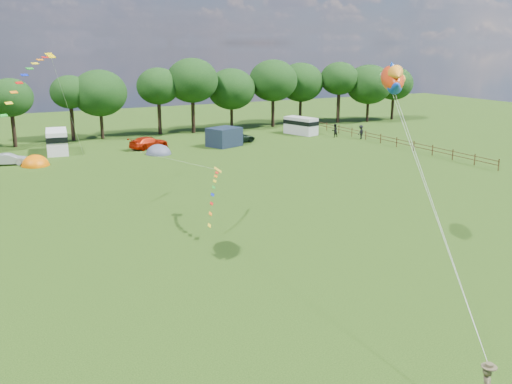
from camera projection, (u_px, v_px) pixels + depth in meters
name	position (u px, v px, depth m)	size (l,w,h in m)	color
ground_plane	(334.00, 314.00, 26.52)	(180.00, 180.00, 0.00)	black
tree_line	(128.00, 89.00, 74.57)	(102.98, 10.98, 10.27)	black
fence	(389.00, 139.00, 70.17)	(0.12, 33.12, 1.20)	#472D19
car_b	(9.00, 159.00, 58.78)	(1.25, 3.35, 1.18)	#9FA3A7
car_c	(149.00, 143.00, 67.90)	(1.98, 4.72, 1.42)	#A81903
car_d	(238.00, 138.00, 71.99)	(2.12, 4.68, 1.28)	black
campervan_c	(57.00, 141.00, 65.01)	(2.98, 5.61, 2.63)	white
campervan_d	(301.00, 125.00, 78.40)	(3.29, 5.16, 2.34)	silver
tent_orange	(36.00, 165.00, 58.55)	(2.82, 3.09, 2.21)	#EB6600
tent_greyblue	(159.00, 154.00, 64.68)	(2.90, 3.18, 2.16)	#484E62
awning_navy	(224.00, 137.00, 69.34)	(3.62, 2.94, 2.26)	#182234
fish_kite	(393.00, 79.00, 30.88)	(2.68, 3.57, 1.93)	red
streamer_kite_b	(31.00, 73.00, 37.82)	(4.29, 4.63, 3.79)	#FDCC00
streamer_kite_c	(214.00, 187.00, 38.75)	(3.10, 5.00, 2.81)	gold
walker_a	(335.00, 131.00, 75.98)	(0.86, 0.53, 1.78)	black
walker_b	(361.00, 132.00, 74.61)	(1.18, 0.55, 1.83)	black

